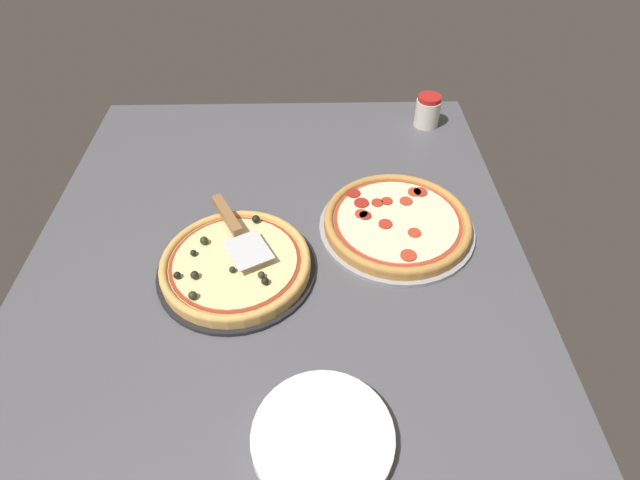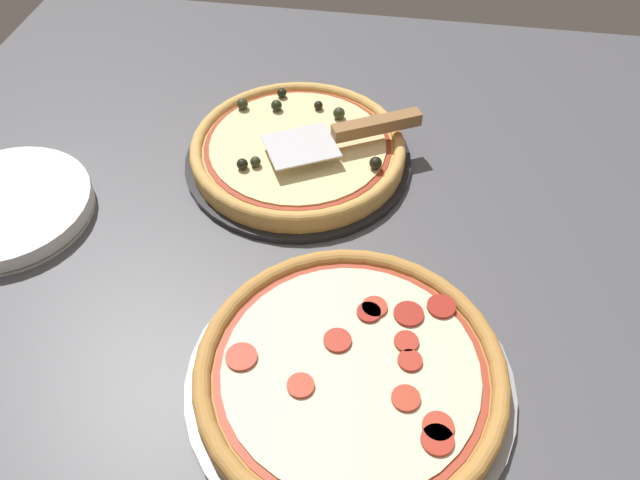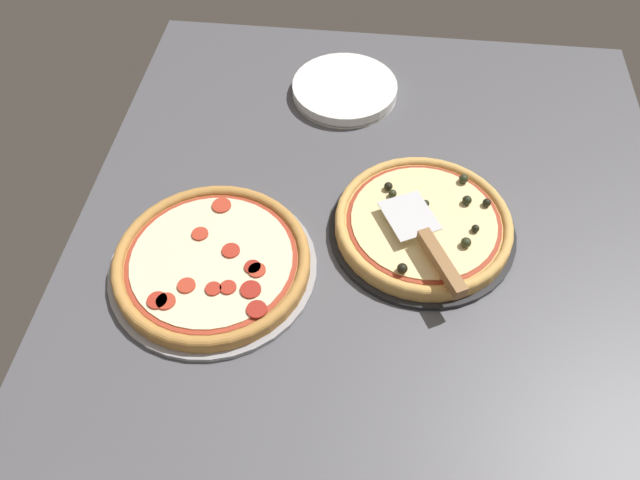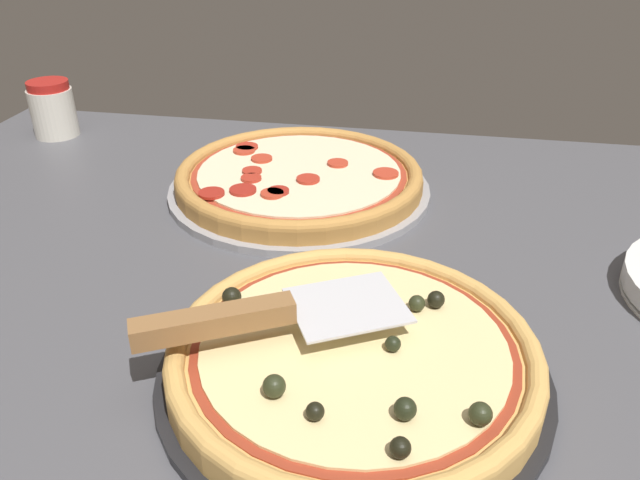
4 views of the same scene
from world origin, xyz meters
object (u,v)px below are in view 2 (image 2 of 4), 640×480
object	(u,v)px
pizza_front	(298,148)
plate_stack	(7,207)
pizza_back	(351,371)
serving_spatula	(359,130)

from	to	relation	value
pizza_front	plate_stack	world-z (taller)	pizza_front
pizza_back	serving_spatula	bearing A→B (deg)	-84.24
pizza_front	serving_spatula	size ratio (longest dim) A/B	1.40
pizza_front	plate_stack	size ratio (longest dim) A/B	1.38
pizza_front	pizza_back	world-z (taller)	pizza_front
pizza_back	plate_stack	bearing A→B (deg)	-20.31
pizza_back	serving_spatula	distance (cm)	38.18
pizza_back	serving_spatula	world-z (taller)	serving_spatula
serving_spatula	plate_stack	size ratio (longest dim) A/B	0.99
pizza_front	pizza_back	size ratio (longest dim) A/B	0.94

